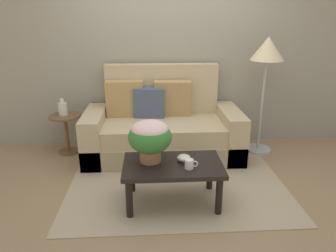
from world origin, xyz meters
The scene contains 11 objects.
ground_plane centered at (0.00, 0.00, 0.00)m, with size 14.00×14.00×0.00m, color #997A56.
wall_back centered at (0.00, 1.33, 1.48)m, with size 6.40×0.12×2.96m, color gray.
area_rug centered at (0.00, 0.19, 0.01)m, with size 2.30×1.97×0.01m, color tan.
couch centered at (-0.13, 0.85, 0.34)m, with size 1.96×0.90×1.14m.
coffee_table centered at (-0.07, -0.31, 0.35)m, with size 0.93×0.57×0.42m.
side_table centered at (-1.38, 0.96, 0.36)m, with size 0.40×0.40×0.52m.
floor_lamp centered at (1.17, 0.88, 1.25)m, with size 0.41×0.41×1.50m.
potted_plant centered at (-0.28, -0.24, 0.67)m, with size 0.41×0.41×0.40m.
coffee_mug centered at (0.07, -0.42, 0.46)m, with size 0.12×0.08×0.09m.
snack_bowl centered at (0.04, -0.27, 0.46)m, with size 0.13×0.13×0.07m.
table_vase centered at (-1.39, 0.97, 0.61)m, with size 0.11×0.11×0.22m.
Camera 1 is at (-0.28, -2.96, 1.73)m, focal length 33.49 mm.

